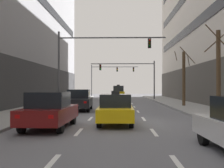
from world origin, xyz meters
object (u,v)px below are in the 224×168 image
at_px(car_driving_0, 50,110).
at_px(street_tree_1, 184,77).
at_px(car_driving_3, 79,100).
at_px(traffic_signal_1, 133,72).
at_px(traffic_signal_0, 91,55).
at_px(taxi_driving_2, 116,109).
at_px(street_tree_2, 219,71).
at_px(taxi_driving_1, 118,92).
at_px(traffic_signal_2, 108,73).

distance_m(car_driving_0, street_tree_1, 17.10).
height_order(car_driving_3, street_tree_1, street_tree_1).
bearing_deg(traffic_signal_1, car_driving_3, -106.76).
distance_m(traffic_signal_0, traffic_signal_1, 16.39).
bearing_deg(taxi_driving_2, car_driving_0, -154.85).
bearing_deg(traffic_signal_1, traffic_signal_0, -106.37).
distance_m(traffic_signal_0, street_tree_2, 11.45).
bearing_deg(street_tree_1, street_tree_2, -89.91).
bearing_deg(traffic_signal_0, car_driving_0, -93.68).
height_order(taxi_driving_1, street_tree_1, street_tree_1).
bearing_deg(traffic_signal_0, traffic_signal_2, 89.21).
bearing_deg(taxi_driving_2, street_tree_2, 26.61).
distance_m(taxi_driving_1, traffic_signal_2, 12.03).
height_order(car_driving_3, traffic_signal_1, traffic_signal_1).
relative_size(car_driving_0, traffic_signal_2, 0.49).
xyz_separation_m(car_driving_0, taxi_driving_2, (3.09, 1.45, -0.07)).
bearing_deg(street_tree_1, taxi_driving_1, 110.81).
bearing_deg(car_driving_3, taxi_driving_1, 81.47).
bearing_deg(taxi_driving_1, traffic_signal_1, -56.58).
height_order(taxi_driving_1, traffic_signal_2, traffic_signal_2).
height_order(car_driving_0, taxi_driving_1, taxi_driving_1).
bearing_deg(street_tree_2, taxi_driving_1, 103.76).
distance_m(traffic_signal_2, street_tree_1, 29.37).
relative_size(traffic_signal_0, traffic_signal_1, 1.04).
xyz_separation_m(traffic_signal_2, street_tree_1, (8.38, -28.10, -1.74)).
relative_size(car_driving_0, traffic_signal_1, 0.50).
distance_m(car_driving_3, street_tree_1, 10.67).
distance_m(taxi_driving_1, traffic_signal_1, 5.01).
xyz_separation_m(taxi_driving_1, traffic_signal_0, (-2.42, -19.03, 3.77)).
height_order(taxi_driving_1, car_driving_3, taxi_driving_1).
bearing_deg(street_tree_2, traffic_signal_1, 100.45).
distance_m(car_driving_0, traffic_signal_0, 12.45).
height_order(taxi_driving_2, car_driving_3, taxi_driving_2).
xyz_separation_m(taxi_driving_2, car_driving_3, (-3.07, 8.24, 0.08)).
distance_m(traffic_signal_2, street_tree_2, 38.39).
xyz_separation_m(car_driving_3, traffic_signal_2, (1.16, 32.43, 3.75)).
height_order(car_driving_0, traffic_signal_2, traffic_signal_2).
distance_m(taxi_driving_1, street_tree_1, 18.05).
xyz_separation_m(car_driving_0, traffic_signal_0, (0.76, 11.78, 3.97)).
bearing_deg(traffic_signal_0, street_tree_2, -38.75).
xyz_separation_m(taxi_driving_1, street_tree_2, (6.39, -26.11, 1.94)).
bearing_deg(street_tree_1, taxi_driving_2, -117.22).
relative_size(traffic_signal_1, street_tree_2, 1.62).
relative_size(traffic_signal_0, street_tree_1, 1.73).
xyz_separation_m(traffic_signal_1, street_tree_2, (4.20, -22.79, -1.11)).
height_order(taxi_driving_1, taxi_driving_2, taxi_driving_1).
height_order(taxi_driving_1, traffic_signal_0, traffic_signal_0).
bearing_deg(taxi_driving_1, car_driving_3, -98.53).
relative_size(traffic_signal_1, street_tree_1, 1.67).
height_order(street_tree_1, street_tree_2, street_tree_2).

